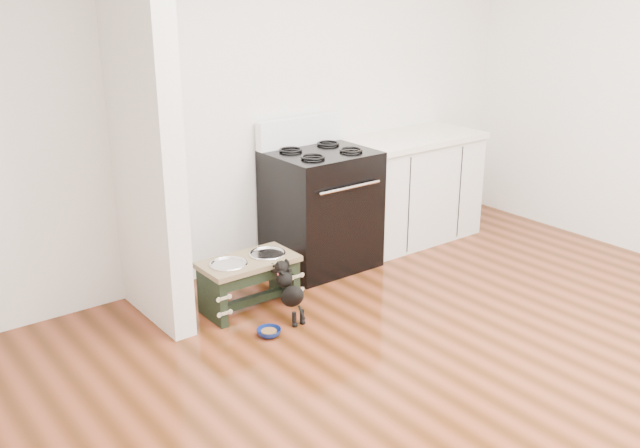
{
  "coord_description": "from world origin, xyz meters",
  "views": [
    {
      "loc": [
        -2.95,
        -2.02,
        2.19
      ],
      "look_at": [
        -0.22,
        1.55,
        0.61
      ],
      "focal_mm": 40.0,
      "sensor_mm": 36.0,
      "label": 1
    }
  ],
  "objects": [
    {
      "name": "ground",
      "position": [
        0.0,
        0.0,
        0.0
      ],
      "size": [
        5.0,
        5.0,
        0.0
      ],
      "primitive_type": "plane",
      "color": "#43200C",
      "rests_on": "ground"
    },
    {
      "name": "room_shell",
      "position": [
        0.0,
        0.0,
        1.62
      ],
      "size": [
        5.0,
        5.0,
        5.0
      ],
      "color": "silver",
      "rests_on": "ground"
    },
    {
      "name": "partition_wall",
      "position": [
        -1.18,
        2.1,
        1.35
      ],
      "size": [
        0.15,
        0.8,
        2.7
      ],
      "primitive_type": "cube",
      "color": "silver",
      "rests_on": "ground"
    },
    {
      "name": "oven_range",
      "position": [
        0.25,
        2.16,
        0.48
      ],
      "size": [
        0.76,
        0.69,
        1.14
      ],
      "color": "black",
      "rests_on": "ground"
    },
    {
      "name": "cabinet_run",
      "position": [
        1.23,
        2.18,
        0.45
      ],
      "size": [
        1.24,
        0.64,
        0.91
      ],
      "color": "silver",
      "rests_on": "ground"
    },
    {
      "name": "dog_feeder",
      "position": [
        -0.62,
        1.82,
        0.26
      ],
      "size": [
        0.66,
        0.35,
        0.38
      ],
      "color": "black",
      "rests_on": "ground"
    },
    {
      "name": "puppy",
      "position": [
        -0.5,
        1.52,
        0.22
      ],
      "size": [
        0.12,
        0.34,
        0.4
      ],
      "color": "black",
      "rests_on": "ground"
    },
    {
      "name": "floor_bowl",
      "position": [
        -0.74,
        1.41,
        0.03
      ],
      "size": [
        0.18,
        0.18,
        0.05
      ],
      "rotation": [
        0.0,
        0.0,
        0.17
      ],
      "color": "navy",
      "rests_on": "ground"
    }
  ]
}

